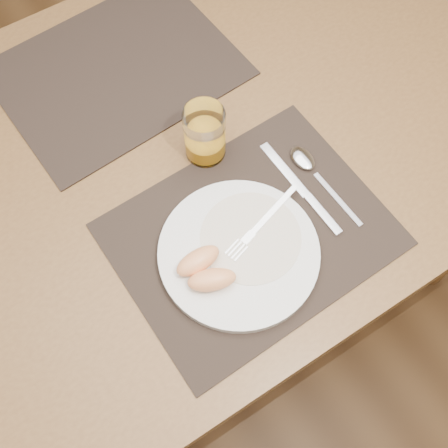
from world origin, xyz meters
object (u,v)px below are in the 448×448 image
at_px(plate, 239,253).
at_px(placemat_near, 251,234).
at_px(table, 182,170).
at_px(juice_glass, 205,136).
at_px(placemat_far, 117,70).
at_px(fork, 257,228).
at_px(knife, 306,195).
at_px(spoon, 308,164).

bearing_deg(plate, placemat_near, 28.80).
relative_size(table, juice_glass, 12.56).
distance_m(table, placemat_near, 0.24).
distance_m(placemat_near, placemat_far, 0.44).
height_order(plate, fork, fork).
bearing_deg(placemat_near, juice_glass, 82.83).
height_order(table, placemat_far, placemat_far).
distance_m(table, placemat_far, 0.24).
height_order(table, placemat_near, placemat_near).
height_order(knife, juice_glass, juice_glass).
bearing_deg(table, plate, -95.94).
height_order(table, fork, fork).
bearing_deg(spoon, plate, -158.64).
xyz_separation_m(plate, spoon, (0.20, 0.08, -0.00)).
bearing_deg(fork, spoon, 21.68).
xyz_separation_m(plate, knife, (0.16, 0.03, -0.01)).
height_order(placemat_near, juice_glass, juice_glass).
relative_size(placemat_near, fork, 2.61).
xyz_separation_m(placemat_far, fork, (0.04, -0.44, 0.02)).
xyz_separation_m(placemat_near, knife, (0.12, 0.01, 0.00)).
distance_m(placemat_near, juice_glass, 0.19).
bearing_deg(placemat_far, knife, -71.07).
distance_m(table, fork, 0.25).
xyz_separation_m(table, placemat_near, (0.01, -0.22, 0.09)).
height_order(plate, knife, plate).
bearing_deg(knife, placemat_near, -176.42).
xyz_separation_m(placemat_far, plate, (-0.01, -0.46, 0.01)).
distance_m(plate, knife, 0.16).
distance_m(fork, juice_glass, 0.19).
xyz_separation_m(plate, fork, (0.05, 0.02, 0.01)).
distance_m(knife, spoon, 0.06).
bearing_deg(table, placemat_far, 93.00).
relative_size(placemat_far, juice_glass, 4.04).
bearing_deg(knife, plate, -169.86).
height_order(placemat_far, fork, fork).
bearing_deg(knife, juice_glass, 119.69).
distance_m(placemat_far, fork, 0.44).
relative_size(table, fork, 8.13).
xyz_separation_m(plate, juice_glass, (0.06, 0.20, 0.04)).
xyz_separation_m(spoon, juice_glass, (-0.14, 0.13, 0.04)).
bearing_deg(fork, placemat_far, 94.54).
xyz_separation_m(placemat_far, juice_glass, (0.05, -0.26, 0.05)).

